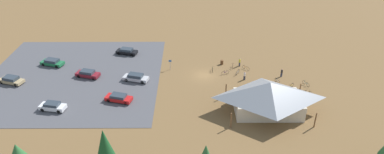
{
  "coord_description": "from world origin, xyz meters",
  "views": [
    {
      "loc": [
        2.65,
        58.6,
        32.8
      ],
      "look_at": [
        2.34,
        2.78,
        1.2
      ],
      "focal_mm": 32.45,
      "sensor_mm": 36.0,
      "label": 1
    }
  ],
  "objects": [
    {
      "name": "parking_lot_asphalt",
      "position": [
        25.08,
        0.21,
        0.03
      ],
      "size": [
        32.97,
        32.52,
        0.05
      ],
      "primitive_type": "cube",
      "color": "#4C4C51",
      "rests_on": "ground"
    },
    {
      "name": "trash_bin",
      "position": [
        -3.82,
        -4.62,
        0.45
      ],
      "size": [
        0.6,
        0.6,
        0.9
      ],
      "primitive_type": "cylinder",
      "color": "brown",
      "rests_on": "ground"
    },
    {
      "name": "visitor_near_lot",
      "position": [
        -7.58,
        1.73,
        0.89
      ],
      "size": [
        0.36,
        0.36,
        1.69
      ],
      "color": "#2D3347",
      "rests_on": "ground"
    },
    {
      "name": "bicycle_orange_yard_center",
      "position": [
        -8.45,
        -2.36,
        0.37
      ],
      "size": [
        1.24,
        1.26,
        0.79
      ],
      "color": "black",
      "rests_on": "ground"
    },
    {
      "name": "visitor_crossing_yard",
      "position": [
        -14.85,
        0.59,
        0.88
      ],
      "size": [
        0.4,
        0.4,
        1.68
      ],
      "color": "#2D3347",
      "rests_on": "ground"
    },
    {
      "name": "visitor_at_bikes",
      "position": [
        -7.33,
        -3.82,
        0.92
      ],
      "size": [
        0.36,
        0.36,
        1.76
      ],
      "color": "#2D3347",
      "rests_on": "ground"
    },
    {
      "name": "lot_sign",
      "position": [
        6.64,
        -2.42,
        1.41
      ],
      "size": [
        0.56,
        0.08,
        2.2
      ],
      "color": "#99999E",
      "rests_on": "ground"
    },
    {
      "name": "bicycle_red_near_porch",
      "position": [
        -5.85,
        -3.03,
        0.38
      ],
      "size": [
        0.48,
        1.72,
        0.85
      ],
      "color": "black",
      "rests_on": "ground"
    },
    {
      "name": "ground",
      "position": [
        0.0,
        0.0,
        0.0
      ],
      "size": [
        160.0,
        160.0,
        0.0
      ],
      "primitive_type": "plane",
      "color": "brown",
      "rests_on": "ground"
    },
    {
      "name": "bicycle_teal_near_sign",
      "position": [
        -18.62,
        3.9,
        0.37
      ],
      "size": [
        0.83,
        1.59,
        0.82
      ],
      "color": "black",
      "rests_on": "ground"
    },
    {
      "name": "bicycle_black_lone_west",
      "position": [
        -17.89,
        6.92,
        0.37
      ],
      "size": [
        1.65,
        0.61,
        0.86
      ],
      "color": "black",
      "rests_on": "ground"
    },
    {
      "name": "car_red_end_stall",
      "position": [
        14.85,
        9.02,
        0.7
      ],
      "size": [
        4.86,
        2.93,
        1.29
      ],
      "color": "red",
      "rests_on": "parking_lot_asphalt"
    },
    {
      "name": "bicycle_yellow_yard_front",
      "position": [
        -15.75,
        4.61,
        0.38
      ],
      "size": [
        1.2,
        1.35,
        0.84
      ],
      "color": "black",
      "rests_on": "ground"
    },
    {
      "name": "bicycle_silver_back_row",
      "position": [
        -6.54,
        -0.37,
        0.39
      ],
      "size": [
        0.97,
        1.54,
        0.9
      ],
      "color": "black",
      "rests_on": "ground"
    },
    {
      "name": "pine_far_west",
      "position": [
        13.07,
        26.08,
        4.96
      ],
      "size": [
        2.41,
        2.41,
        7.24
      ],
      "color": "brown",
      "rests_on": "ground"
    },
    {
      "name": "bicycle_white_trailside",
      "position": [
        -13.56,
        2.94,
        0.39
      ],
      "size": [
        0.66,
        1.66,
        0.85
      ],
      "color": "black",
      "rests_on": "ground"
    },
    {
      "name": "bike_pavilion",
      "position": [
        -9.88,
        12.03,
        3.06
      ],
      "size": [
        13.15,
        8.93,
        5.41
      ],
      "color": "beige",
      "rests_on": "ground"
    },
    {
      "name": "car_white_mid_lot",
      "position": [
        25.2,
        11.55,
        0.73
      ],
      "size": [
        4.45,
        2.45,
        1.36
      ],
      "color": "white",
      "rests_on": "parking_lot_asphalt"
    },
    {
      "name": "bicycle_green_yard_right",
      "position": [
        -1.74,
        -1.65,
        0.35
      ],
      "size": [
        0.48,
        1.67,
        0.79
      ],
      "color": "black",
      "rests_on": "ground"
    },
    {
      "name": "bicycle_purple_lone_east",
      "position": [
        -4.13,
        -0.39,
        0.39
      ],
      "size": [
        1.58,
        0.71,
        0.84
      ],
      "color": "black",
      "rests_on": "ground"
    },
    {
      "name": "car_tan_front_row",
      "position": [
        35.85,
        2.83,
        0.72
      ],
      "size": [
        4.97,
        3.18,
        1.34
      ],
      "color": "tan",
      "rests_on": "parking_lot_asphalt"
    },
    {
      "name": "car_maroon_by_curb",
      "position": [
        22.28,
        0.55,
        0.73
      ],
      "size": [
        4.83,
        2.94,
        1.36
      ],
      "color": "maroon",
      "rests_on": "parking_lot_asphalt"
    },
    {
      "name": "car_black_second_row",
      "position": [
        16.41,
        -9.5,
        0.71
      ],
      "size": [
        4.8,
        2.84,
        1.31
      ],
      "color": "black",
      "rests_on": "parking_lot_asphalt"
    },
    {
      "name": "car_green_near_entry",
      "position": [
        30.74,
        -4.34,
        0.72
      ],
      "size": [
        4.98,
        3.1,
        1.34
      ],
      "color": "#1E6B3D",
      "rests_on": "parking_lot_asphalt"
    },
    {
      "name": "car_silver_inner_stall",
      "position": [
        12.89,
        2.08,
        0.75
      ],
      "size": [
        5.04,
        2.94,
        1.41
      ],
      "color": "#BCBCC1",
      "rests_on": "parking_lot_asphalt"
    }
  ]
}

